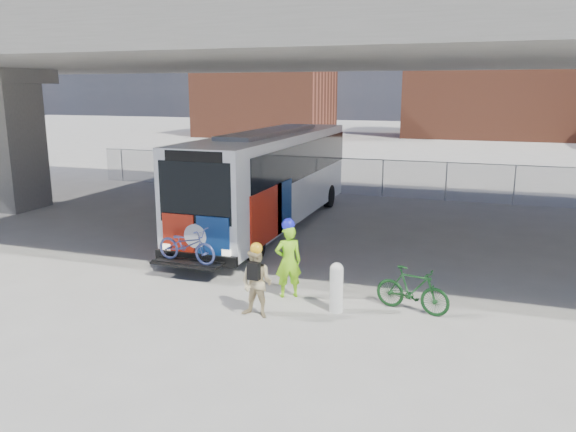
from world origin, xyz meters
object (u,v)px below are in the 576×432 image
at_px(bus, 271,172).
at_px(cyclist_tan, 257,282).
at_px(cyclist_hivis, 288,259).
at_px(bollard, 336,286).
at_px(bike_parked, 412,290).

bearing_deg(bus, cyclist_tan, -71.35).
xyz_separation_m(bus, cyclist_tan, (2.84, -8.42, -1.26)).
bearing_deg(bus, cyclist_hivis, -65.96).
relative_size(cyclist_hivis, cyclist_tan, 1.15).
xyz_separation_m(bollard, bike_parked, (1.69, 0.60, -0.11)).
xyz_separation_m(bus, cyclist_hivis, (3.10, -6.94, -1.12)).
relative_size(bollard, cyclist_hivis, 0.59).
height_order(bus, cyclist_tan, bus).
relative_size(bollard, bike_parked, 0.67).
height_order(bollard, cyclist_tan, cyclist_tan).
distance_m(bollard, cyclist_hivis, 1.55).
relative_size(bollard, cyclist_tan, 0.68).
bearing_deg(bollard, bike_parked, 19.59).
distance_m(bus, bike_parked, 9.42).
distance_m(bus, cyclist_hivis, 7.69).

